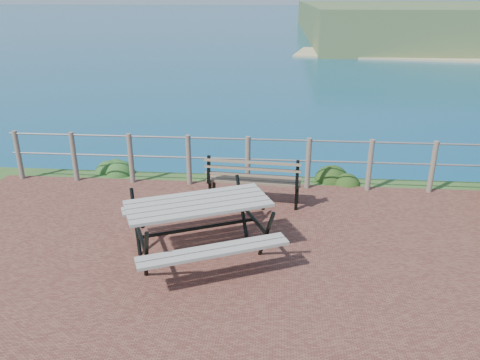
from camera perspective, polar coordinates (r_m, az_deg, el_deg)
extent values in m
cube|color=brown|center=(6.21, -1.31, -12.68)|extent=(10.00, 7.00, 0.12)
plane|color=#15657F|center=(205.13, 5.12, 20.62)|extent=(1200.00, 1200.00, 0.00)
cylinder|color=#6B5B4C|center=(10.35, -25.39, 2.76)|extent=(0.10, 0.10, 1.00)
cylinder|color=#6B5B4C|center=(9.82, -19.57, 2.70)|extent=(0.10, 0.10, 1.00)
cylinder|color=#6B5B4C|center=(9.41, -13.16, 2.59)|extent=(0.10, 0.10, 1.00)
cylinder|color=#6B5B4C|center=(9.12, -6.27, 2.44)|extent=(0.10, 0.10, 1.00)
cylinder|color=#6B5B4C|center=(8.98, 0.96, 2.25)|extent=(0.10, 0.10, 1.00)
cylinder|color=#6B5B4C|center=(8.98, 8.31, 2.01)|extent=(0.10, 0.10, 1.00)
cylinder|color=#6B5B4C|center=(9.12, 15.53, 1.75)|extent=(0.10, 0.10, 1.00)
cylinder|color=#6B5B4C|center=(9.41, 22.42, 1.47)|extent=(0.10, 0.10, 1.00)
cylinder|color=slate|center=(8.84, 0.98, 5.00)|extent=(9.40, 0.04, 0.04)
cylinder|color=slate|center=(8.96, 0.96, 2.55)|extent=(9.40, 0.04, 0.04)
cube|color=gray|center=(6.48, -5.13, -2.87)|extent=(2.12, 1.54, 0.04)
cube|color=gray|center=(6.62, -5.03, -5.44)|extent=(1.90, 1.06, 0.04)
cube|color=gray|center=(6.62, -5.03, -5.44)|extent=(1.90, 1.06, 0.04)
cylinder|color=black|center=(6.64, -5.02, -5.86)|extent=(1.56, 0.73, 0.05)
cube|color=brown|center=(8.24, 1.72, 0.05)|extent=(1.67, 0.54, 0.04)
cube|color=brown|center=(8.13, 1.75, 1.94)|extent=(1.65, 0.26, 0.38)
cube|color=black|center=(8.32, 1.71, -1.39)|extent=(0.06, 0.07, 0.45)
cube|color=black|center=(8.32, 1.71, -1.39)|extent=(0.06, 0.07, 0.45)
cube|color=black|center=(8.32, 1.71, -1.39)|extent=(0.06, 0.07, 0.45)
cube|color=black|center=(8.32, 1.71, -1.39)|extent=(0.06, 0.07, 0.45)
ellipsoid|color=#23531F|center=(10.30, -15.37, 0.96)|extent=(0.66, 0.66, 0.36)
ellipsoid|color=#1D3B12|center=(9.67, 11.88, -0.07)|extent=(0.68, 0.68, 0.39)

